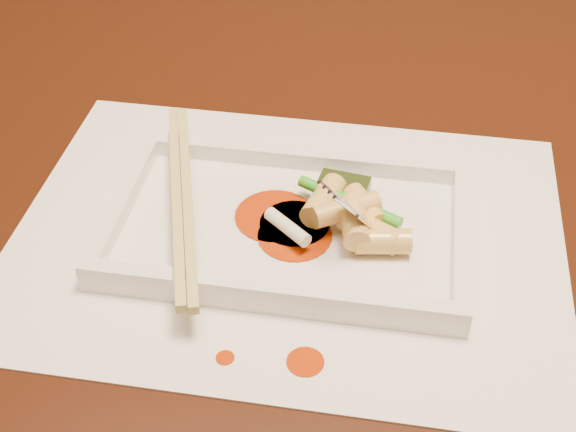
% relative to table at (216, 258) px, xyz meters
% --- Properties ---
extents(table, '(1.40, 0.90, 0.75)m').
position_rel_table_xyz_m(table, '(0.00, 0.00, 0.00)').
color(table, black).
rests_on(table, ground).
extents(placemat, '(0.40, 0.30, 0.00)m').
position_rel_table_xyz_m(placemat, '(0.08, -0.07, 0.10)').
color(placemat, white).
rests_on(placemat, table).
extents(sauce_splatter_a, '(0.02, 0.02, 0.00)m').
position_rel_table_xyz_m(sauce_splatter_a, '(0.11, -0.19, 0.10)').
color(sauce_splatter_a, '#AF3005').
rests_on(sauce_splatter_a, placemat).
extents(sauce_splatter_b, '(0.01, 0.01, 0.00)m').
position_rel_table_xyz_m(sauce_splatter_b, '(0.06, -0.19, 0.10)').
color(sauce_splatter_b, '#AF3005').
rests_on(sauce_splatter_b, placemat).
extents(plate_base, '(0.26, 0.16, 0.01)m').
position_rel_table_xyz_m(plate_base, '(0.08, -0.07, 0.11)').
color(plate_base, white).
rests_on(plate_base, placemat).
extents(plate_rim_far, '(0.26, 0.01, 0.01)m').
position_rel_table_xyz_m(plate_rim_far, '(0.08, 0.00, 0.12)').
color(plate_rim_far, white).
rests_on(plate_rim_far, plate_base).
extents(plate_rim_near, '(0.26, 0.01, 0.01)m').
position_rel_table_xyz_m(plate_rim_near, '(0.08, -0.14, 0.12)').
color(plate_rim_near, white).
rests_on(plate_rim_near, plate_base).
extents(plate_rim_left, '(0.01, 0.14, 0.01)m').
position_rel_table_xyz_m(plate_rim_left, '(-0.05, -0.07, 0.12)').
color(plate_rim_left, white).
rests_on(plate_rim_left, plate_base).
extents(plate_rim_right, '(0.01, 0.14, 0.01)m').
position_rel_table_xyz_m(plate_rim_right, '(0.20, -0.07, 0.12)').
color(plate_rim_right, white).
rests_on(plate_rim_right, plate_base).
extents(veg_piece, '(0.04, 0.03, 0.01)m').
position_rel_table_xyz_m(veg_piece, '(0.11, -0.03, 0.12)').
color(veg_piece, black).
rests_on(veg_piece, plate_base).
extents(scallion_white, '(0.04, 0.03, 0.01)m').
position_rel_table_xyz_m(scallion_white, '(0.08, -0.08, 0.12)').
color(scallion_white, '#EAEACC').
rests_on(scallion_white, plate_base).
extents(scallion_green, '(0.08, 0.04, 0.01)m').
position_rel_table_xyz_m(scallion_green, '(0.12, -0.05, 0.12)').
color(scallion_green, '#299618').
rests_on(scallion_green, plate_base).
extents(chopstick_a, '(0.07, 0.22, 0.01)m').
position_rel_table_xyz_m(chopstick_a, '(-0.00, -0.07, 0.13)').
color(chopstick_a, tan).
rests_on(chopstick_a, plate_rim_near).
extents(chopstick_b, '(0.07, 0.22, 0.01)m').
position_rel_table_xyz_m(chopstick_b, '(0.00, -0.07, 0.13)').
color(chopstick_b, tan).
rests_on(chopstick_b, plate_rim_near).
extents(fork, '(0.09, 0.10, 0.14)m').
position_rel_table_xyz_m(fork, '(0.15, -0.05, 0.18)').
color(fork, silver).
rests_on(fork, plate_base).
extents(sauce_blob_0, '(0.05, 0.05, 0.00)m').
position_rel_table_xyz_m(sauce_blob_0, '(0.08, -0.08, 0.11)').
color(sauce_blob_0, '#AF3005').
rests_on(sauce_blob_0, plate_base).
extents(sauce_blob_1, '(0.05, 0.05, 0.00)m').
position_rel_table_xyz_m(sauce_blob_1, '(0.08, -0.07, 0.11)').
color(sauce_blob_1, '#AF3005').
rests_on(sauce_blob_1, plate_base).
extents(sauce_blob_2, '(0.06, 0.06, 0.00)m').
position_rel_table_xyz_m(sauce_blob_2, '(0.07, -0.06, 0.11)').
color(sauce_blob_2, '#AF3005').
rests_on(sauce_blob_2, plate_base).
extents(rice_cake_0, '(0.05, 0.04, 0.02)m').
position_rel_table_xyz_m(rice_cake_0, '(0.14, -0.08, 0.12)').
color(rice_cake_0, '#EFD16F').
rests_on(rice_cake_0, plate_base).
extents(rice_cake_1, '(0.04, 0.04, 0.02)m').
position_rel_table_xyz_m(rice_cake_1, '(0.13, -0.05, 0.12)').
color(rice_cake_1, '#EFD16F').
rests_on(rice_cake_1, plate_base).
extents(rice_cake_2, '(0.05, 0.04, 0.02)m').
position_rel_table_xyz_m(rice_cake_2, '(0.12, -0.06, 0.13)').
color(rice_cake_2, '#EFD16F').
rests_on(rice_cake_2, plate_base).
extents(rice_cake_3, '(0.04, 0.02, 0.02)m').
position_rel_table_xyz_m(rice_cake_3, '(0.15, -0.09, 0.12)').
color(rice_cake_3, '#EFD16F').
rests_on(rice_cake_3, plate_base).
extents(rice_cake_4, '(0.03, 0.05, 0.02)m').
position_rel_table_xyz_m(rice_cake_4, '(0.10, -0.05, 0.12)').
color(rice_cake_4, '#EFD16F').
rests_on(rice_cake_4, plate_base).
extents(rice_cake_5, '(0.03, 0.04, 0.02)m').
position_rel_table_xyz_m(rice_cake_5, '(0.13, -0.08, 0.13)').
color(rice_cake_5, '#EFD16F').
rests_on(rice_cake_5, plate_base).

